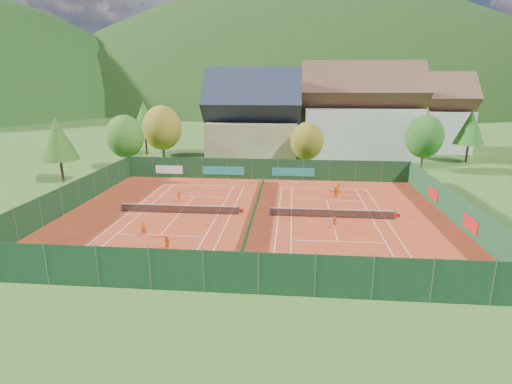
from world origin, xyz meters
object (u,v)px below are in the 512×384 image
Objects in this scene: player_right_far_b at (336,192)px; player_left_near at (143,229)px; hotel_block_a at (360,117)px; hotel_block_b at (425,118)px; player_right_far_a at (339,187)px; player_left_far at (179,196)px; chalet at (254,123)px; ball_hopper at (432,270)px; player_left_mid at (167,244)px; player_right_near at (334,223)px.

player_left_near is at bearing 25.94° from player_right_far_b.
hotel_block_b is (14.00, 8.00, -0.76)m from hotel_block_a.
hotel_block_b reaches higher than player_left_near.
player_left_near is 25.35m from player_right_far_a.
hotel_block_b is at bearing -131.13° from player_right_far_b.
player_left_far is at bearing -128.37° from hotel_block_a.
player_right_far_a is at bearing -171.59° from player_left_far.
chalet reaches higher than hotel_block_b.
chalet is 20.25× the size of ball_hopper.
hotel_block_b is 13.27× the size of player_left_mid.
player_left_far is (-39.21, -39.84, -5.90)m from hotel_block_b.
chalet is at bearing -73.23° from player_right_far_b.
chalet is at bearing 92.11° from player_right_near.
hotel_block_a is at bearing 28.38° from player_left_near.
hotel_block_b is 40.13m from player_right_far_a.
player_left_near is (-25.41, -42.74, -6.64)m from hotel_block_a.
chalet reaches higher than player_left_far.
ball_hopper is at bearing -92.37° from hotel_block_a.
hotel_block_b reaches higher than ball_hopper.
ball_hopper is 0.54× the size of player_right_far_b.
ball_hopper is at bearing -72.66° from player_right_near.
player_left_far reaches higher than player_right_near.
player_right_far_a is at bearing 65.99° from player_right_near.
hotel_block_b is 42.55m from player_right_far_b.
chalet is at bearing -91.53° from player_right_far_a.
player_left_mid is 1.04× the size of player_right_near.
hotel_block_a is (19.00, 6.00, 0.76)m from chalet.
hotel_block_a is 48.92m from ball_hopper.
player_right_near is (-22.07, -47.22, -6.00)m from hotel_block_b.
hotel_block_b is 21.60× the size of ball_hopper.
hotel_block_b is at bearing -142.87° from player_left_far.
player_right_far_a is at bearing 100.80° from ball_hopper.
ball_hopper is at bearing -44.48° from player_left_near.
ball_hopper is at bearing 136.17° from player_left_far.
player_left_mid is at bearing 93.48° from player_left_far.
player_left_near is at bearing 7.04° from player_right_far_a.
hotel_block_a is 30.16m from player_right_far_b.
player_left_near reaches higher than player_left_far.
chalet is 46.08m from ball_hopper.
player_right_near is at bearing 30.61° from player_left_mid.
player_left_near is (-6.41, -36.74, -5.88)m from chalet.
hotel_block_a reaches higher than hotel_block_b.
hotel_block_b is 12.53× the size of player_right_far_a.
player_left_far is at bearing 58.07° from player_left_near.
player_left_mid is 0.90× the size of player_left_far.
hotel_block_a is 27.00× the size of ball_hopper.
player_left_near is 4.31m from player_left_mid.
player_left_near reaches higher than player_left_mid.
hotel_block_b reaches higher than player_right_near.
player_right_far_b is (-4.88, 19.80, 0.19)m from ball_hopper.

